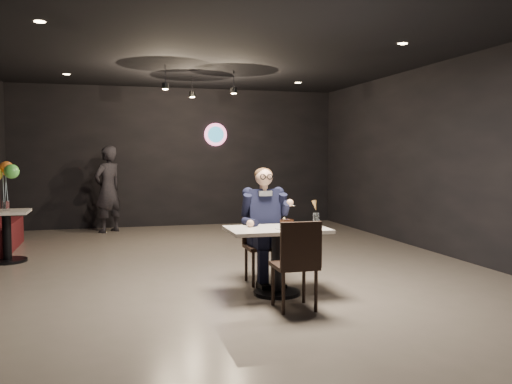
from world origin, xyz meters
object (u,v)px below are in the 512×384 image
object	(u,v)px
main_table	(277,261)
chair_near	(294,264)
side_table	(7,235)
balloon_vase	(6,206)
chair_far	(263,246)
sundae_glass	(316,220)
passerby	(108,189)
seated_man	(263,224)

from	to	relation	value
main_table	chair_near	size ratio (longest dim) A/B	1.20
side_table	balloon_vase	bearing A→B (deg)	0.00
chair_far	chair_near	world-z (taller)	same
sundae_glass	passerby	xyz separation A→B (m)	(-2.24, 5.58, 0.03)
main_table	seated_man	xyz separation A→B (m)	(0.00, 0.55, 0.34)
sundae_glass	side_table	world-z (taller)	sundae_glass
chair_far	side_table	world-z (taller)	chair_far
chair_near	sundae_glass	size ratio (longest dim) A/B	5.66
main_table	balloon_vase	distance (m)	4.29
passerby	main_table	bearing A→B (deg)	66.74
chair_far	passerby	distance (m)	5.30
seated_man	chair_far	bearing A→B (deg)	0.00
main_table	seated_man	bearing A→B (deg)	90.00
balloon_vase	chair_far	bearing A→B (deg)	-34.60
chair_far	side_table	size ratio (longest dim) A/B	1.18
passerby	balloon_vase	bearing A→B (deg)	21.10
balloon_vase	main_table	bearing A→B (deg)	-40.70
side_table	balloon_vase	size ratio (longest dim) A/B	5.36
sundae_glass	chair_near	bearing A→B (deg)	-130.48
chair_near	passerby	world-z (taller)	passerby
chair_far	sundae_glass	bearing A→B (deg)	-54.50
sundae_glass	passerby	world-z (taller)	passerby
chair_far	side_table	xyz separation A→B (m)	(-3.23, 2.23, -0.07)
chair_far	sundae_glass	distance (m)	0.84
main_table	side_table	world-z (taller)	side_table
seated_man	balloon_vase	distance (m)	3.93
chair_near	passerby	bearing A→B (deg)	106.33
chair_far	sundae_glass	world-z (taller)	chair_far
chair_far	chair_near	bearing A→B (deg)	-90.00
seated_man	side_table	xyz separation A→B (m)	(-3.23, 2.23, -0.33)
main_table	chair_near	world-z (taller)	chair_near
chair_near	passerby	distance (m)	6.37
chair_far	side_table	distance (m)	3.93
sundae_glass	seated_man	bearing A→B (deg)	125.50
chair_near	balloon_vase	size ratio (longest dim) A/B	6.32
main_table	sundae_glass	world-z (taller)	sundae_glass
seated_man	side_table	size ratio (longest dim) A/B	1.85
seated_man	side_table	distance (m)	3.94
sundae_glass	balloon_vase	size ratio (longest dim) A/B	1.12
main_table	chair_near	bearing A→B (deg)	-90.00
main_table	passerby	distance (m)	5.83
balloon_vase	passerby	xyz separation A→B (m)	(1.43, 2.74, 0.04)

